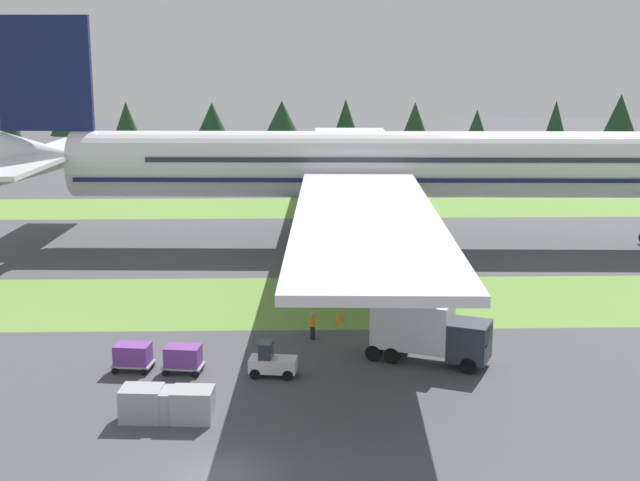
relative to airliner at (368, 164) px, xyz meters
The scene contains 16 objects.
ground_plane 47.46m from the airliner, 102.19° to the right, with size 400.00×400.00×0.00m, color #47474C.
grass_strip_near 23.06m from the airliner, 116.97° to the right, with size 320.00×13.33×0.01m, color olive.
grass_strip_far 22.87m from the airliner, 117.24° to the left, with size 320.00×13.33×0.01m, color olive.
airliner is the anchor object (origin of this frame).
baggage_tug 35.77m from the airliner, 103.14° to the right, with size 2.75×1.64×1.97m.
cargo_dolly_lead 36.56m from the airliner, 111.14° to the right, with size 2.38×1.78×1.55m.
cargo_dolly_second 37.32m from the airliner, 115.54° to the right, with size 2.38×1.78×1.55m.
catering_truck 32.65m from the airliner, 88.26° to the right, with size 7.30×4.87×3.58m.
ground_crew_marshaller 28.16m from the airliner, 86.34° to the right, with size 0.36×0.56×1.74m.
ground_crew_loader 29.23m from the airliner, 101.34° to the right, with size 0.36×0.49×1.74m.
uld_container_0 42.84m from the airliner, 109.56° to the right, with size 2.00×1.60×1.65m, color #A3A3A8.
uld_container_1 42.27m from the airliner, 106.22° to the right, with size 2.00×1.60×1.62m, color #A3A3A8.
uld_container_2 42.44m from the airliner, 107.72° to the right, with size 2.00×1.60×1.53m, color #A3A3A8.
taxiway_marker_2 25.54m from the airliner, 98.69° to the right, with size 0.44×0.44×0.66m, color orange.
taxiway_marker_3 26.32m from the airliner, 98.97° to the right, with size 0.44×0.44×0.46m, color orange.
distant_tree_line 68.85m from the airliner, 100.73° to the left, with size 147.11×11.69×11.68m.
Camera 1 is at (3.40, -34.23, 17.65)m, focal length 48.98 mm.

